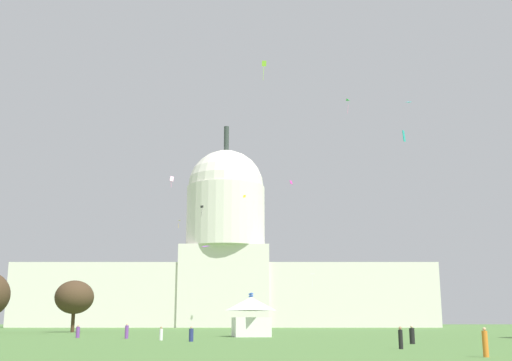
% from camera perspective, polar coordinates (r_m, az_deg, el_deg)
% --- Properties ---
extents(capitol_building, '(142.05, 27.41, 70.90)m').
position_cam_1_polar(capitol_building, '(219.83, -2.70, -7.52)').
color(capitol_building, silver).
rests_on(capitol_building, ground_plane).
extents(event_tent, '(5.85, 7.82, 5.33)m').
position_cam_1_polar(event_tent, '(88.50, -0.35, -12.20)').
color(event_tent, white).
rests_on(event_tent, ground_plane).
extents(tree_west_far, '(8.58, 8.63, 9.74)m').
position_cam_1_polar(tree_west_far, '(127.79, -15.98, -10.11)').
color(tree_west_far, '#42301E').
rests_on(tree_west_far, ground_plane).
extents(person_navy_back_center, '(0.49, 0.49, 1.53)m').
position_cam_1_polar(person_navy_back_center, '(67.58, -5.76, -13.70)').
color(person_navy_back_center, navy).
rests_on(person_navy_back_center, ground_plane).
extents(person_purple_deep_crowd, '(0.66, 0.66, 1.59)m').
position_cam_1_polar(person_purple_deep_crowd, '(85.23, -15.69, -13.05)').
color(person_purple_deep_crowd, '#703D93').
rests_on(person_purple_deep_crowd, ground_plane).
extents(person_black_mid_center, '(0.47, 0.47, 1.67)m').
position_cam_1_polar(person_black_mid_center, '(50.56, 13.04, -13.73)').
color(person_black_mid_center, black).
rests_on(person_black_mid_center, ground_plane).
extents(person_white_edge_west, '(0.47, 0.47, 1.48)m').
position_cam_1_polar(person_white_edge_west, '(72.18, -8.46, -13.56)').
color(person_white_edge_west, silver).
rests_on(person_white_edge_west, ground_plane).
extents(person_orange_front_right, '(0.45, 0.45, 1.72)m').
position_cam_1_polar(person_orange_front_right, '(40.63, 20.11, -13.64)').
color(person_orange_front_right, orange).
rests_on(person_orange_front_right, ground_plane).
extents(person_black_front_left, '(0.49, 0.49, 1.68)m').
position_cam_1_polar(person_black_front_left, '(61.91, 14.03, -13.44)').
color(person_black_front_left, black).
rests_on(person_black_front_left, ground_plane).
extents(person_purple_near_tree_east, '(0.54, 0.54, 1.79)m').
position_cam_1_polar(person_purple_near_tree_east, '(80.13, -11.49, -13.24)').
color(person_purple_near_tree_east, '#703D93').
rests_on(person_purple_near_tree_east, ground_plane).
extents(kite_lime_high, '(0.99, 0.40, 4.54)m').
position_cam_1_polar(kite_lime_high, '(137.78, 0.83, 10.36)').
color(kite_lime_high, '#8CD133').
extents(kite_yellow_high, '(0.78, 0.64, 0.89)m').
position_cam_1_polar(kite_yellow_high, '(189.77, -0.95, -1.44)').
color(kite_yellow_high, yellow).
extents(kite_gold_mid, '(0.86, 1.16, 1.89)m').
position_cam_1_polar(kite_gold_mid, '(175.51, -6.96, -3.74)').
color(kite_gold_mid, gold).
extents(kite_green_high, '(1.38, 1.61, 3.08)m').
position_cam_1_polar(kite_green_high, '(152.60, 8.23, 6.96)').
color(kite_green_high, green).
extents(kite_pink_mid, '(0.72, 0.54, 2.29)m').
position_cam_1_polar(kite_pink_mid, '(124.19, -7.52, 0.09)').
color(kite_pink_mid, pink).
extents(kite_turquoise_mid, '(0.51, 0.71, 1.41)m').
position_cam_1_polar(kite_turquoise_mid, '(76.01, 13.32, 3.94)').
color(kite_turquoise_mid, teal).
extents(kite_black_mid, '(0.79, 0.82, 3.17)m').
position_cam_1_polar(kite_black_mid, '(173.68, -4.80, -2.39)').
color(kite_black_mid, black).
extents(kite_violet_low, '(1.90, 1.65, 0.39)m').
position_cam_1_polar(kite_violet_low, '(129.22, -4.65, -6.21)').
color(kite_violet_low, purple).
extents(kite_white_low, '(1.63, 1.55, 3.31)m').
position_cam_1_polar(kite_white_low, '(177.32, 5.13, -8.54)').
color(kite_white_low, white).
extents(kite_blue_low, '(1.27, 1.25, 4.17)m').
position_cam_1_polar(kite_blue_low, '(176.23, -0.35, -10.32)').
color(kite_blue_low, blue).
extents(kite_cyan_high, '(1.29, 0.93, 0.37)m').
position_cam_1_polar(kite_cyan_high, '(137.16, 13.77, 6.77)').
color(kite_cyan_high, '#33BCDB').
extents(kite_magenta_mid, '(0.67, 0.77, 0.80)m').
position_cam_1_polar(kite_magenta_mid, '(129.15, 3.29, -0.16)').
color(kite_magenta_mid, '#D1339E').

